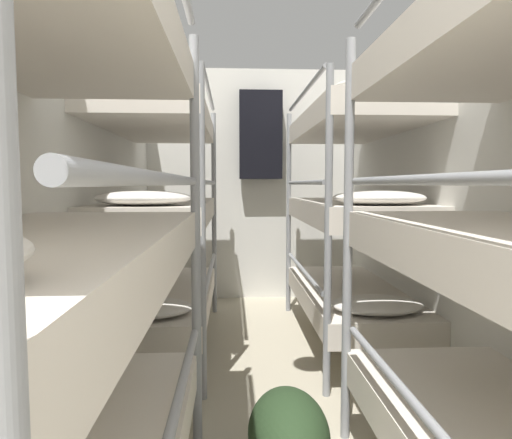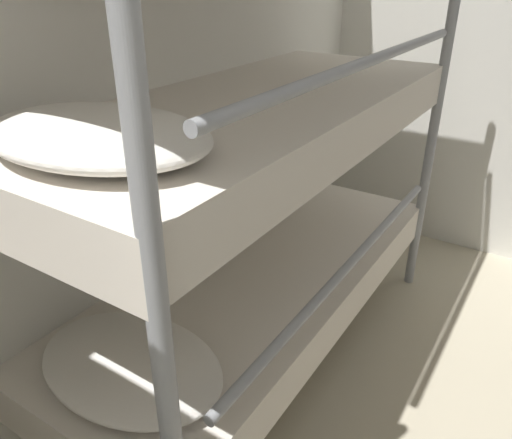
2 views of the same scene
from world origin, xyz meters
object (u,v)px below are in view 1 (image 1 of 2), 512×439
Objects in this scene: bunk_stack_right_far at (351,210)px; hanging_coat at (261,135)px; bunk_stack_left_near at (22,263)px; bunk_stack_left_far at (161,211)px; duffel_bag at (289,434)px.

bunk_stack_right_far is 2.14× the size of hanging_coat.
bunk_stack_left_near is 3.74m from hanging_coat.
bunk_stack_left_near is 2.22m from bunk_stack_left_far.
hanging_coat reaches higher than bunk_stack_left_far.
bunk_stack_right_far is (1.42, 2.22, 0.00)m from bunk_stack_left_near.
bunk_stack_left_near is 1.00× the size of bunk_stack_left_far.
bunk_stack_left_near is at bearing -122.56° from bunk_stack_right_far.
duffel_bag is 0.58× the size of hanging_coat.
bunk_stack_left_far is at bearing 90.00° from bunk_stack_left_near.
hanging_coat is (0.82, 3.58, 0.70)m from bunk_stack_left_near.
hanging_coat reaches higher than bunk_stack_left_near.
duffel_bag is at bearing 42.48° from bunk_stack_left_near.
bunk_stack_left_near is 1.00× the size of bunk_stack_right_far.
bunk_stack_left_near and bunk_stack_left_far have the same top height.
bunk_stack_left_far reaches higher than duffel_bag.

